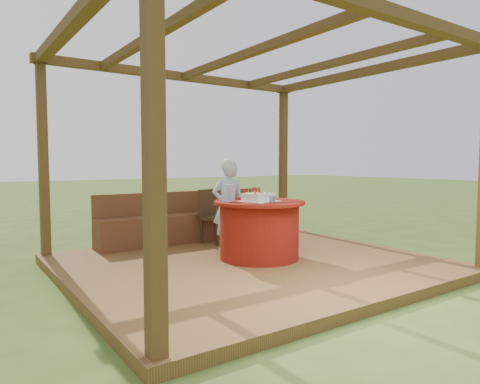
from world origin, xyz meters
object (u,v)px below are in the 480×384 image
object	(u,v)px
bench	(189,224)
birthday_cake	(259,197)
elderly_woman	(228,204)
gift_bag	(228,193)
drinking_glass	(272,199)
table	(259,229)
chair	(212,214)

from	to	relation	value
bench	birthday_cake	size ratio (longest dim) A/B	6.02
elderly_woman	gift_bag	size ratio (longest dim) A/B	6.06
bench	elderly_woman	bearing A→B (deg)	-83.57
gift_bag	elderly_woman	bearing A→B (deg)	35.39
birthday_cake	gift_bag	world-z (taller)	gift_bag
bench	drinking_glass	distance (m)	2.07
elderly_woman	gift_bag	xyz separation A→B (m)	(-0.35, -0.53, 0.21)
table	chair	distance (m)	1.33
bench	gift_bag	size ratio (longest dim) A/B	13.63
table	gift_bag	world-z (taller)	gift_bag
elderly_woman	birthday_cake	distance (m)	0.74
elderly_woman	bench	bearing A→B (deg)	96.43
table	drinking_glass	xyz separation A→B (m)	(-0.03, -0.31, 0.42)
bench	gift_bag	distance (m)	1.67
elderly_woman	drinking_glass	size ratio (longest dim) A/B	14.18
birthday_cake	gift_bag	xyz separation A→B (m)	(-0.35, 0.19, 0.05)
drinking_glass	birthday_cake	bearing A→B (deg)	94.38
elderly_woman	birthday_cake	world-z (taller)	elderly_woman
table	elderly_woman	xyz separation A→B (m)	(-0.05, 0.67, 0.28)
table	elderly_woman	bearing A→B (deg)	94.55
bench	birthday_cake	distance (m)	1.82
elderly_woman	gift_bag	bearing A→B (deg)	-123.20
elderly_woman	birthday_cake	size ratio (longest dim) A/B	2.68
birthday_cake	drinking_glass	distance (m)	0.26
bench	elderly_woman	size ratio (longest dim) A/B	2.25
chair	drinking_glass	size ratio (longest dim) A/B	9.01
bench	chair	world-z (taller)	chair
bench	chair	xyz separation A→B (m)	(0.24, -0.35, 0.19)
table	birthday_cake	size ratio (longest dim) A/B	2.40
chair	birthday_cake	distance (m)	1.43
table	drinking_glass	world-z (taller)	drinking_glass
table	chair	size ratio (longest dim) A/B	1.41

